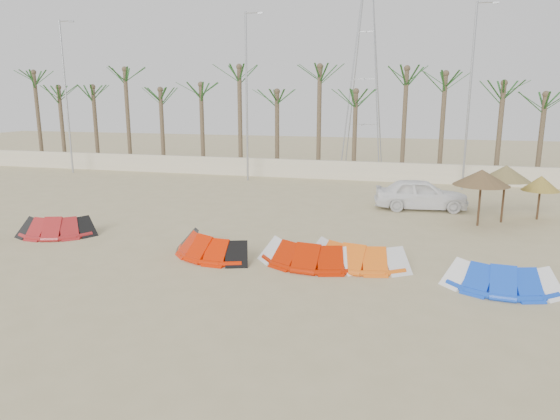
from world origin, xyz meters
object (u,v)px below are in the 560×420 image
(kite_red_mid, at_px, (213,243))
(parasol_mid, at_px, (482,178))
(car, at_px, (421,194))
(kite_red_right, at_px, (313,251))
(parasol_left, at_px, (506,173))
(kite_orange, at_px, (357,252))
(parasol_right, at_px, (541,183))
(kite_red_left, at_px, (61,225))
(kite_blue, at_px, (500,274))

(kite_red_mid, relative_size, parasol_mid, 1.50)
(car, bearing_deg, parasol_mid, -145.74)
(kite_red_right, height_order, parasol_mid, parasol_mid)
(parasol_left, bearing_deg, parasol_mid, -140.20)
(kite_red_right, bearing_deg, kite_red_mid, -179.40)
(kite_red_right, xyz_separation_m, parasol_mid, (6.11, 6.89, 1.75))
(kite_red_mid, distance_m, kite_orange, 5.18)
(parasol_right, bearing_deg, kite_red_left, -158.04)
(kite_red_right, height_order, parasol_left, parasol_left)
(parasol_mid, distance_m, car, 3.98)
(parasol_mid, height_order, car, parasol_mid)
(parasol_left, distance_m, parasol_right, 2.08)
(parasol_mid, xyz_separation_m, car, (-2.45, 2.82, -1.39))
(kite_red_left, height_order, parasol_left, parasol_left)
(kite_red_mid, distance_m, parasol_left, 13.58)
(kite_red_mid, bearing_deg, kite_red_right, 0.60)
(kite_orange, xyz_separation_m, kite_blue, (4.38, -1.11, -0.00))
(kite_red_mid, bearing_deg, kite_orange, 3.27)
(kite_blue, bearing_deg, kite_red_left, 174.13)
(kite_orange, bearing_deg, kite_blue, -14.26)
(parasol_left, bearing_deg, kite_red_left, -158.96)
(kite_orange, bearing_deg, parasol_mid, 55.06)
(kite_blue, xyz_separation_m, parasol_right, (3.09, 9.70, 1.30))
(kite_orange, bearing_deg, parasol_left, 52.75)
(parasol_right, bearing_deg, kite_orange, -131.01)
(parasol_mid, bearing_deg, parasol_left, 39.80)
(parasol_left, relative_size, parasol_mid, 1.04)
(parasol_right, relative_size, car, 0.45)
(kite_orange, height_order, parasol_mid, parasol_mid)
(kite_red_right, relative_size, car, 0.83)
(kite_red_right, distance_m, kite_blue, 5.92)
(kite_red_mid, relative_size, kite_blue, 1.15)
(kite_red_mid, height_order, kite_blue, same)
(parasol_mid, bearing_deg, kite_red_left, -160.45)
(kite_red_right, distance_m, parasol_mid, 9.37)
(kite_red_mid, bearing_deg, kite_red_left, 172.86)
(kite_red_mid, xyz_separation_m, kite_orange, (5.17, 0.29, 0.00))
(kite_red_left, height_order, kite_orange, same)
(parasol_right, bearing_deg, kite_red_mid, -144.89)
(kite_orange, bearing_deg, car, 76.96)
(parasol_mid, bearing_deg, kite_red_mid, -144.75)
(kite_red_right, relative_size, kite_orange, 1.04)
(parasol_left, height_order, parasol_mid, parasol_left)
(kite_blue, bearing_deg, parasol_left, 81.03)
(kite_orange, relative_size, parasol_left, 1.39)
(kite_red_left, distance_m, parasol_left, 19.48)
(car, bearing_deg, kite_orange, 160.29)
(kite_red_left, relative_size, kite_blue, 1.03)
(parasol_mid, bearing_deg, kite_blue, -91.85)
(kite_orange, height_order, parasol_right, parasol_right)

